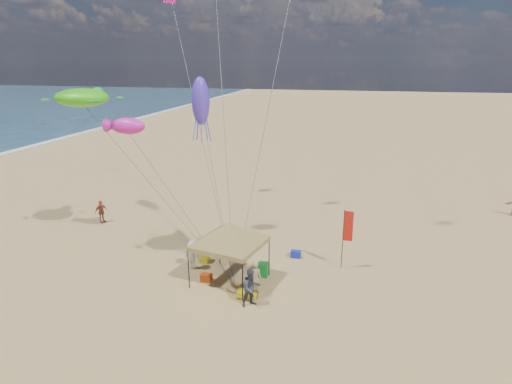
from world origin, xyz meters
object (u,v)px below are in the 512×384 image
Objects in this scene: cooler_blue at (296,254)px; person_near_b at (251,288)px; cooler_red at (206,278)px; chair_green at (263,270)px; person_far_a at (101,211)px; canopy_tent at (229,225)px; chair_yellow at (204,256)px; person_near_c at (193,255)px; beach_cart at (247,294)px; person_near_a at (255,279)px; feather_flag at (347,230)px.

cooler_blue is 5.52m from person_near_b.
cooler_red is at bearing -136.55° from cooler_blue.
chair_green is 0.45× the size of person_far_a.
person_near_b is at bearing -99.10° from person_far_a.
chair_green is at bearing -117.09° from cooler_blue.
canopy_tent is at bearing 11.79° from cooler_red.
chair_yellow is (-2.00, 1.77, -2.64)m from canopy_tent.
cooler_red is at bearing 110.04° from person_near_b.
chair_yellow is 1.02m from person_near_c.
cooler_red is at bearing -99.36° from person_far_a.
person_near_c is 1.01× the size of person_far_a.
cooler_red is (-1.17, -0.24, -2.80)m from canopy_tent.
beach_cart is (1.17, -1.31, -2.79)m from canopy_tent.
cooler_blue is at bearing 38.45° from person_near_b.
person_far_a is at bearing 155.10° from chair_yellow.
person_far_a is at bearing 109.12° from person_near_b.
beach_cart is at bearing -97.91° from person_far_a.
person_near_b is 1.12× the size of person_near_c.
cooler_blue reaches higher than beach_cart.
canopy_tent is 5.23m from cooler_blue.
person_far_a reaches higher than chair_yellow.
beach_cart is 0.58× the size of person_far_a.
cooler_blue is 0.34× the size of person_near_c.
person_near_b is 14.45m from person_far_a.
beach_cart is 4.15m from person_near_c.
chair_yellow is at bearing 138.43° from canopy_tent.
chair_yellow is 4.43m from beach_cart.
chair_green is at bearing -163.01° from person_near_c.
beach_cart is at bearing 22.86° from person_near_a.
canopy_tent is 3.61× the size of person_near_c.
person_near_c is (-3.74, -0.03, 0.44)m from chair_green.
person_far_a is (-10.71, 5.82, -2.21)m from canopy_tent.
person_near_a reaches higher than beach_cart.
person_far_a is at bearing -13.79° from person_near_c.
cooler_red is 1.00× the size of cooler_blue.
canopy_tent is 3.09× the size of person_near_a.
person_far_a is at bearing 170.07° from cooler_blue.
canopy_tent is 3.64× the size of person_far_a.
cooler_red is at bearing -67.52° from chair_yellow.
person_far_a is at bearing 147.58° from cooler_red.
canopy_tent is 3.30m from person_near_c.
canopy_tent reaches higher than cooler_red.
person_far_a is (-11.88, 7.13, 0.58)m from beach_cart.
person_near_b reaches higher than cooler_red.
person_near_a is at bearing -105.04° from cooler_blue.
cooler_red is 2.87m from chair_green.
beach_cart is 0.81m from person_near_a.
cooler_blue is 5.68m from person_near_c.
person_near_a reaches higher than cooler_blue.
feather_flag is (5.42, 2.78, -0.84)m from canopy_tent.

